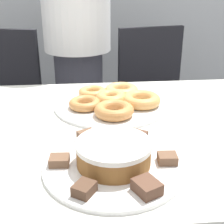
# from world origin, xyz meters

# --- Properties ---
(table) EXTENTS (1.49, 0.85, 0.73)m
(table) POSITION_xyz_m (0.00, 0.00, 0.64)
(table) COLOR silver
(table) RESTS_ON ground_plane
(person_standing) EXTENTS (0.35, 0.35, 1.60)m
(person_standing) POSITION_xyz_m (-0.13, 0.80, 0.84)
(person_standing) COLOR #383842
(person_standing) RESTS_ON ground_plane
(office_chair_left) EXTENTS (0.53, 0.53, 0.89)m
(office_chair_left) POSITION_xyz_m (-0.58, 0.80, 0.42)
(office_chair_left) COLOR black
(office_chair_left) RESTS_ON ground_plane
(office_chair_right) EXTENTS (0.52, 0.52, 0.89)m
(office_chair_right) POSITION_xyz_m (0.33, 0.80, 0.42)
(office_chair_right) COLOR black
(office_chair_right) RESTS_ON ground_plane
(plate_cake) EXTENTS (0.34, 0.34, 0.01)m
(plate_cake) POSITION_xyz_m (-0.04, -0.23, 0.73)
(plate_cake) COLOR white
(plate_cake) RESTS_ON table
(plate_donuts) EXTENTS (0.40, 0.40, 0.01)m
(plate_donuts) POSITION_xyz_m (-0.01, 0.16, 0.73)
(plate_donuts) COLOR white
(plate_donuts) RESTS_ON table
(frosted_cake) EXTENTS (0.18, 0.18, 0.06)m
(frosted_cake) POSITION_xyz_m (-0.04, -0.23, 0.77)
(frosted_cake) COLOR brown
(frosted_cake) RESTS_ON plate_cake
(lamington_0) EXTENTS (0.06, 0.06, 0.02)m
(lamington_0) POSITION_xyz_m (-0.11, -0.33, 0.75)
(lamington_0) COLOR #513828
(lamington_0) RESTS_ON plate_cake
(lamington_1) EXTENTS (0.07, 0.07, 0.03)m
(lamington_1) POSITION_xyz_m (0.02, -0.34, 0.75)
(lamington_1) COLOR brown
(lamington_1) RESTS_ON plate_cake
(lamington_2) EXTENTS (0.05, 0.04, 0.02)m
(lamington_2) POSITION_xyz_m (0.09, -0.23, 0.75)
(lamington_2) COLOR brown
(lamington_2) RESTS_ON plate_cake
(lamington_3) EXTENTS (0.07, 0.08, 0.02)m
(lamington_3) POSITION_xyz_m (0.04, -0.12, 0.75)
(lamington_3) COLOR brown
(lamington_3) RESTS_ON plate_cake
(lamington_4) EXTENTS (0.06, 0.07, 0.03)m
(lamington_4) POSITION_xyz_m (-0.09, -0.11, 0.75)
(lamington_4) COLOR brown
(lamington_4) RESTS_ON plate_cake
(lamington_5) EXTENTS (0.05, 0.04, 0.02)m
(lamington_5) POSITION_xyz_m (-0.16, -0.22, 0.75)
(lamington_5) COLOR brown
(lamington_5) RESTS_ON plate_cake
(donut_0) EXTENTS (0.11, 0.11, 0.04)m
(donut_0) POSITION_xyz_m (-0.01, 0.16, 0.76)
(donut_0) COLOR tan
(donut_0) RESTS_ON plate_donuts
(donut_1) EXTENTS (0.11, 0.11, 0.03)m
(donut_1) POSITION_xyz_m (-0.10, 0.13, 0.75)
(donut_1) COLOR #C68447
(donut_1) RESTS_ON plate_donuts
(donut_2) EXTENTS (0.13, 0.13, 0.04)m
(donut_2) POSITION_xyz_m (-0.01, 0.05, 0.75)
(donut_2) COLOR #C68447
(donut_2) RESTS_ON plate_donuts
(donut_3) EXTENTS (0.13, 0.13, 0.04)m
(donut_3) POSITION_xyz_m (0.10, 0.14, 0.76)
(donut_3) COLOR tan
(donut_3) RESTS_ON plate_donuts
(donut_4) EXTENTS (0.13, 0.13, 0.04)m
(donut_4) POSITION_xyz_m (0.04, 0.24, 0.75)
(donut_4) COLOR #E5AD66
(donut_4) RESTS_ON plate_donuts
(donut_5) EXTENTS (0.11, 0.11, 0.03)m
(donut_5) POSITION_xyz_m (-0.07, 0.24, 0.75)
(donut_5) COLOR tan
(donut_5) RESTS_ON plate_donuts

